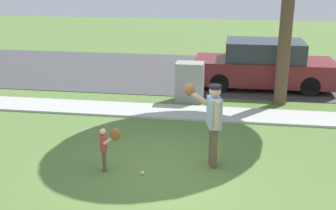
{
  "coord_description": "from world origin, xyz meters",
  "views": [
    {
      "loc": [
        1.17,
        -7.68,
        3.95
      ],
      "look_at": [
        -0.2,
        1.26,
        1.0
      ],
      "focal_mm": 44.68,
      "sensor_mm": 36.0,
      "label": 1
    }
  ],
  "objects": [
    {
      "name": "person_child",
      "position": [
        -1.2,
        -0.25,
        0.64
      ],
      "size": [
        0.49,
        0.33,
        0.98
      ],
      "rotation": [
        0.0,
        0.0,
        0.26
      ],
      "color": "brown",
      "rests_on": "ground"
    },
    {
      "name": "utility_cabinet",
      "position": [
        -0.07,
        4.84,
        0.61
      ],
      "size": [
        0.86,
        0.61,
        1.22
      ],
      "primitive_type": "cube",
      "color": "gray",
      "rests_on": "ground"
    },
    {
      "name": "person_adult",
      "position": [
        0.84,
        0.35,
        1.1
      ],
      "size": [
        0.81,
        0.61,
        1.77
      ],
      "rotation": [
        0.0,
        0.0,
        -2.88
      ],
      "color": "brown",
      "rests_on": "ground"
    },
    {
      "name": "parked_suv_maroon",
      "position": [
        2.28,
        6.75,
        0.79
      ],
      "size": [
        4.7,
        1.9,
        1.63
      ],
      "color": "maroon",
      "rests_on": "road_surface"
    },
    {
      "name": "sidewalk_strip",
      "position": [
        0.0,
        3.6,
        0.03
      ],
      "size": [
        36.0,
        1.2,
        0.06
      ],
      "primitive_type": "cube",
      "color": "#B2B2AD",
      "rests_on": "ground"
    },
    {
      "name": "baseball",
      "position": [
        -0.49,
        -0.27,
        0.04
      ],
      "size": [
        0.07,
        0.07,
        0.07
      ],
      "primitive_type": "sphere",
      "color": "white",
      "rests_on": "ground"
    },
    {
      "name": "ground_plane",
      "position": [
        0.0,
        3.5,
        0.0
      ],
      "size": [
        48.0,
        48.0,
        0.0
      ],
      "primitive_type": "plane",
      "color": "#567538"
    },
    {
      "name": "road_surface",
      "position": [
        0.0,
        8.6,
        0.01
      ],
      "size": [
        36.0,
        6.8,
        0.02
      ],
      "primitive_type": "cube",
      "color": "#424244",
      "rests_on": "ground"
    }
  ]
}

